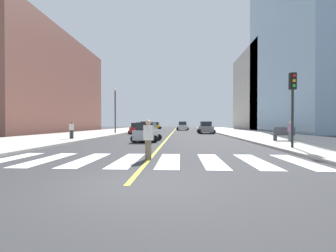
{
  "coord_description": "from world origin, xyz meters",
  "views": [
    {
      "loc": [
        1.37,
        -5.68,
        1.6
      ],
      "look_at": [
        -0.68,
        31.96,
        1.17
      ],
      "focal_mm": 24.23,
      "sensor_mm": 36.0,
      "label": 1
    }
  ],
  "objects_px": {
    "car_white_second": "(182,126)",
    "park_bench": "(283,134)",
    "pedestrian_crossing": "(148,138)",
    "car_blue_fifth": "(146,127)",
    "car_red_sixth": "(137,129)",
    "car_silver_fourth": "(147,133)",
    "car_gray_nearest": "(206,128)",
    "pedestrian_waiting_east": "(290,131)",
    "car_yellow_third": "(156,126)",
    "traffic_light_near_corner": "(293,95)",
    "pedestrian_walking_west": "(72,129)",
    "street_lamp": "(115,106)"
  },
  "relations": [
    {
      "from": "car_yellow_third",
      "to": "traffic_light_near_corner",
      "type": "xyz_separation_m",
      "value": [
        13.6,
        -49.22,
        2.4
      ]
    },
    {
      "from": "traffic_light_near_corner",
      "to": "park_bench",
      "type": "bearing_deg",
      "value": -109.29
    },
    {
      "from": "pedestrian_crossing",
      "to": "street_lamp",
      "type": "distance_m",
      "value": 25.79
    },
    {
      "from": "car_silver_fourth",
      "to": "car_white_second",
      "type": "bearing_deg",
      "value": 86.8
    },
    {
      "from": "car_silver_fourth",
      "to": "park_bench",
      "type": "relative_size",
      "value": 2.09
    },
    {
      "from": "traffic_light_near_corner",
      "to": "pedestrian_crossing",
      "type": "height_order",
      "value": "traffic_light_near_corner"
    },
    {
      "from": "car_yellow_third",
      "to": "street_lamp",
      "type": "distance_m",
      "value": 29.55
    },
    {
      "from": "car_yellow_third",
      "to": "car_blue_fifth",
      "type": "xyz_separation_m",
      "value": [
        0.16,
        -19.41,
        -0.0
      ]
    },
    {
      "from": "park_bench",
      "to": "car_red_sixth",
      "type": "bearing_deg",
      "value": 42.29
    },
    {
      "from": "car_white_second",
      "to": "park_bench",
      "type": "height_order",
      "value": "car_white_second"
    },
    {
      "from": "car_red_sixth",
      "to": "pedestrian_walking_west",
      "type": "height_order",
      "value": "pedestrian_walking_west"
    },
    {
      "from": "car_gray_nearest",
      "to": "traffic_light_near_corner",
      "type": "xyz_separation_m",
      "value": [
        2.71,
        -22.21,
        2.43
      ]
    },
    {
      "from": "car_red_sixth",
      "to": "car_yellow_third",
      "type": "bearing_deg",
      "value": 88.96
    },
    {
      "from": "car_silver_fourth",
      "to": "street_lamp",
      "type": "distance_m",
      "value": 16.23
    },
    {
      "from": "car_silver_fourth",
      "to": "pedestrian_waiting_east",
      "type": "xyz_separation_m",
      "value": [
        11.72,
        -1.23,
        0.24
      ]
    },
    {
      "from": "car_silver_fourth",
      "to": "pedestrian_crossing",
      "type": "height_order",
      "value": "pedestrian_crossing"
    },
    {
      "from": "traffic_light_near_corner",
      "to": "street_lamp",
      "type": "height_order",
      "value": "street_lamp"
    },
    {
      "from": "car_silver_fourth",
      "to": "car_yellow_third",
      "type": "bearing_deg",
      "value": 97.78
    },
    {
      "from": "car_blue_fifth",
      "to": "pedestrian_waiting_east",
      "type": "height_order",
      "value": "car_blue_fifth"
    },
    {
      "from": "street_lamp",
      "to": "car_red_sixth",
      "type": "bearing_deg",
      "value": 5.31
    },
    {
      "from": "park_bench",
      "to": "pedestrian_waiting_east",
      "type": "height_order",
      "value": "pedestrian_waiting_east"
    },
    {
      "from": "car_blue_fifth",
      "to": "pedestrian_crossing",
      "type": "distance_m",
      "value": 34.33
    },
    {
      "from": "pedestrian_walking_west",
      "to": "street_lamp",
      "type": "distance_m",
      "value": 13.48
    },
    {
      "from": "car_blue_fifth",
      "to": "car_red_sixth",
      "type": "height_order",
      "value": "car_blue_fifth"
    },
    {
      "from": "car_gray_nearest",
      "to": "car_blue_fifth",
      "type": "relative_size",
      "value": 0.95
    },
    {
      "from": "park_bench",
      "to": "pedestrian_waiting_east",
      "type": "relative_size",
      "value": 1.15
    },
    {
      "from": "car_gray_nearest",
      "to": "pedestrian_walking_west",
      "type": "distance_m",
      "value": 20.99
    },
    {
      "from": "pedestrian_walking_west",
      "to": "car_white_second",
      "type": "bearing_deg",
      "value": 36.35
    },
    {
      "from": "car_gray_nearest",
      "to": "pedestrian_waiting_east",
      "type": "relative_size",
      "value": 2.67
    },
    {
      "from": "traffic_light_near_corner",
      "to": "street_lamp",
      "type": "relative_size",
      "value": 0.66
    },
    {
      "from": "car_silver_fourth",
      "to": "car_red_sixth",
      "type": "distance_m",
      "value": 15.01
    },
    {
      "from": "street_lamp",
      "to": "pedestrian_crossing",
      "type": "bearing_deg",
      "value": -70.55
    },
    {
      "from": "car_yellow_third",
      "to": "traffic_light_near_corner",
      "type": "distance_m",
      "value": 51.12
    },
    {
      "from": "park_bench",
      "to": "pedestrian_waiting_east",
      "type": "bearing_deg",
      "value": 177.52
    },
    {
      "from": "car_white_second",
      "to": "park_bench",
      "type": "bearing_deg",
      "value": 101.98
    },
    {
      "from": "car_gray_nearest",
      "to": "car_yellow_third",
      "type": "height_order",
      "value": "car_yellow_third"
    },
    {
      "from": "car_white_second",
      "to": "car_blue_fifth",
      "type": "height_order",
      "value": "car_white_second"
    },
    {
      "from": "car_red_sixth",
      "to": "park_bench",
      "type": "distance_m",
      "value": 21.25
    },
    {
      "from": "car_gray_nearest",
      "to": "pedestrian_crossing",
      "type": "bearing_deg",
      "value": 77.79
    },
    {
      "from": "park_bench",
      "to": "pedestrian_crossing",
      "type": "xyz_separation_m",
      "value": [
        -10.16,
        -9.76,
        0.28
      ]
    },
    {
      "from": "car_white_second",
      "to": "street_lamp",
      "type": "xyz_separation_m",
      "value": [
        -10.44,
        -19.26,
        3.26
      ]
    },
    {
      "from": "car_white_second",
      "to": "car_gray_nearest",
      "type": "bearing_deg",
      "value": 99.97
    },
    {
      "from": "car_gray_nearest",
      "to": "park_bench",
      "type": "height_order",
      "value": "car_gray_nearest"
    },
    {
      "from": "car_silver_fourth",
      "to": "street_lamp",
      "type": "bearing_deg",
      "value": 118.81
    },
    {
      "from": "car_white_second",
      "to": "pedestrian_walking_west",
      "type": "distance_m",
      "value": 34.12
    },
    {
      "from": "pedestrian_waiting_east",
      "to": "car_yellow_third",
      "type": "bearing_deg",
      "value": 23.63
    },
    {
      "from": "car_yellow_third",
      "to": "street_lamp",
      "type": "bearing_deg",
      "value": -93.56
    },
    {
      "from": "car_gray_nearest",
      "to": "pedestrian_crossing",
      "type": "relative_size",
      "value": 2.44
    },
    {
      "from": "pedestrian_crossing",
      "to": "car_blue_fifth",
      "type": "bearing_deg",
      "value": -27.47
    },
    {
      "from": "park_bench",
      "to": "pedestrian_walking_west",
      "type": "xyz_separation_m",
      "value": [
        -19.08,
        1.27,
        0.36
      ]
    }
  ]
}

